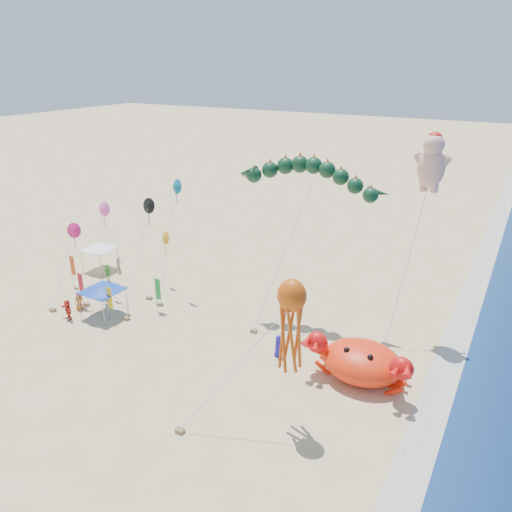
{
  "coord_description": "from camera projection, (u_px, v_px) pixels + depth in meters",
  "views": [
    {
      "loc": [
        14.74,
        -27.88,
        20.14
      ],
      "look_at": [
        -2.0,
        2.0,
        6.5
      ],
      "focal_mm": 35.0,
      "sensor_mm": 36.0,
      "label": 1
    }
  ],
  "objects": [
    {
      "name": "canopy_white",
      "position": [
        99.0,
        247.0,
        50.1
      ],
      "size": [
        3.0,
        3.0,
        2.71
      ],
      "color": "gray",
      "rests_on": "ground"
    },
    {
      "name": "small_kites",
      "position": [
        132.0,
        224.0,
        42.95
      ],
      "size": [
        7.87,
        10.01,
        10.59
      ],
      "color": "black",
      "rests_on": "ground"
    },
    {
      "name": "feather_flags",
      "position": [
        104.0,
        284.0,
        42.88
      ],
      "size": [
        10.82,
        3.35,
        3.2
      ],
      "color": "gray",
      "rests_on": "ground"
    },
    {
      "name": "canopy_blue",
      "position": [
        102.0,
        288.0,
        41.11
      ],
      "size": [
        3.22,
        3.22,
        2.71
      ],
      "color": "gray",
      "rests_on": "ground"
    },
    {
      "name": "foam_strip",
      "position": [
        435.0,
        402.0,
        31.29
      ],
      "size": [
        320.0,
        320.0,
        0.0
      ],
      "primitive_type": "plane",
      "color": "silver",
      "rests_on": "ground"
    },
    {
      "name": "octopus_kite",
      "position": [
        291.0,
        318.0,
        27.23
      ],
      "size": [
        6.06,
        4.92,
        9.22
      ],
      "color": "#D6500B",
      "rests_on": "ground"
    },
    {
      "name": "ground",
      "position": [
        266.0,
        351.0,
        36.74
      ],
      "size": [
        320.0,
        320.0,
        0.0
      ],
      "primitive_type": "plane",
      "color": "#D1B784",
      "rests_on": "ground"
    },
    {
      "name": "cherub_kite",
      "position": [
        432.0,
        161.0,
        34.95
      ],
      "size": [
        2.13,
        5.26,
        15.42
      ],
      "color": "#FEBB9B",
      "rests_on": "ground"
    },
    {
      "name": "beachgoers",
      "position": [
        116.0,
        294.0,
        43.71
      ],
      "size": [
        21.57,
        10.19,
        1.83
      ],
      "color": "#D05C21",
      "rests_on": "ground"
    },
    {
      "name": "dragon_kite",
      "position": [
        309.0,
        180.0,
        37.37
      ],
      "size": [
        11.34,
        6.05,
        12.86
      ],
      "color": "black",
      "rests_on": "ground"
    },
    {
      "name": "crab_inflatable",
      "position": [
        362.0,
        361.0,
        33.11
      ],
      "size": [
        7.23,
        4.65,
        3.17
      ],
      "color": "#FB2D0D",
      "rests_on": "ground"
    }
  ]
}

